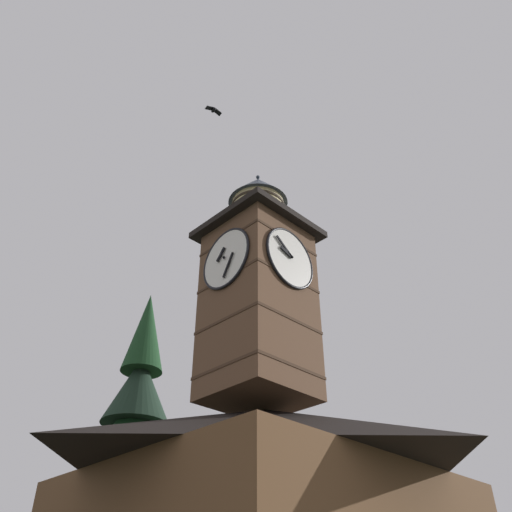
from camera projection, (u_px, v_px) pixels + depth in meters
name	position (u px, v px, depth m)	size (l,w,h in m)	color
clock_tower	(258.00, 286.00, 19.45)	(3.77, 3.77, 9.64)	brown
pine_tree_behind	(126.00, 490.00, 20.69)	(5.79, 5.79, 14.68)	#473323
moon	(123.00, 456.00, 55.22)	(1.85, 1.85, 1.85)	silver
flying_bird_high	(213.00, 110.00, 22.41)	(0.74, 0.33, 0.15)	black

